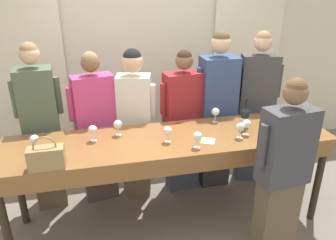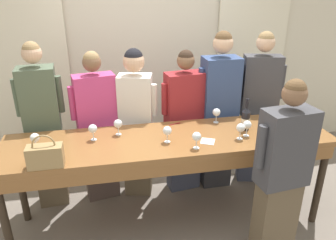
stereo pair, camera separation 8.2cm
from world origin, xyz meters
name	(u,v)px [view 2 (the right image)]	position (x,y,z in m)	size (l,w,h in m)	color
ground_plane	(169,220)	(0.00, 0.00, 0.00)	(18.00, 18.00, 0.00)	#70665B
wall_back	(145,55)	(0.00, 1.63, 1.40)	(12.00, 0.06, 2.80)	beige
curtain_panel_left	(28,65)	(-1.48, 1.57, 1.34)	(0.99, 0.03, 2.69)	#EFE5C6
curtain_panel_right	(251,56)	(1.48, 1.57, 1.34)	(0.99, 0.03, 2.69)	#EFE5C6
tasting_bar	(170,147)	(0.00, -0.03, 0.87)	(3.08, 0.75, 0.96)	brown
wine_bottle	(246,119)	(0.77, 0.05, 1.07)	(0.09, 0.09, 0.32)	black
handbag	(45,155)	(-1.06, -0.31, 1.06)	(0.27, 0.13, 0.28)	#997A4C
wine_glass_front_left	(167,131)	(-0.04, -0.08, 1.07)	(0.08, 0.08, 0.15)	white
wine_glass_front_mid	(93,129)	(-0.70, 0.09, 1.07)	(0.08, 0.08, 0.15)	white
wine_glass_front_right	(216,112)	(0.54, 0.26, 1.07)	(0.08, 0.08, 0.15)	white
wine_glass_center_left	(247,125)	(0.72, -0.10, 1.07)	(0.08, 0.08, 0.15)	white
wine_glass_center_mid	(35,138)	(-1.18, 0.00, 1.07)	(0.08, 0.08, 0.15)	white
wine_glass_center_right	(241,128)	(0.64, -0.15, 1.07)	(0.08, 0.08, 0.15)	white
wine_glass_back_left	(197,137)	(0.19, -0.24, 1.07)	(0.08, 0.08, 0.15)	white
wine_glass_back_mid	(118,124)	(-0.46, 0.16, 1.07)	(0.08, 0.08, 0.15)	white
wine_glass_back_right	(283,118)	(1.14, 0.00, 1.07)	(0.08, 0.08, 0.15)	white
napkin	(208,141)	(0.33, -0.14, 0.96)	(0.16, 0.16, 0.00)	white
pen	(175,124)	(0.11, 0.30, 0.97)	(0.12, 0.05, 0.01)	maroon
guest_olive_jacket	(44,127)	(-1.21, 0.57, 0.92)	(0.47, 0.29, 1.80)	brown
guest_pink_top	(98,128)	(-0.67, 0.57, 0.87)	(0.53, 0.28, 1.69)	#473833
guest_cream_sweater	(136,122)	(-0.25, 0.57, 0.90)	(0.47, 0.31, 1.70)	brown
guest_striped_shirt	(184,122)	(0.29, 0.57, 0.85)	(0.54, 0.28, 1.66)	#383D51
guest_navy_coat	(219,111)	(0.68, 0.57, 0.95)	(0.51, 0.27, 1.84)	#28282D
guest_beige_cap	(258,108)	(1.17, 0.57, 0.95)	(0.52, 0.29, 1.83)	#383D51
host_pouring	(281,177)	(0.79, -0.67, 0.86)	(0.52, 0.27, 1.68)	brown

